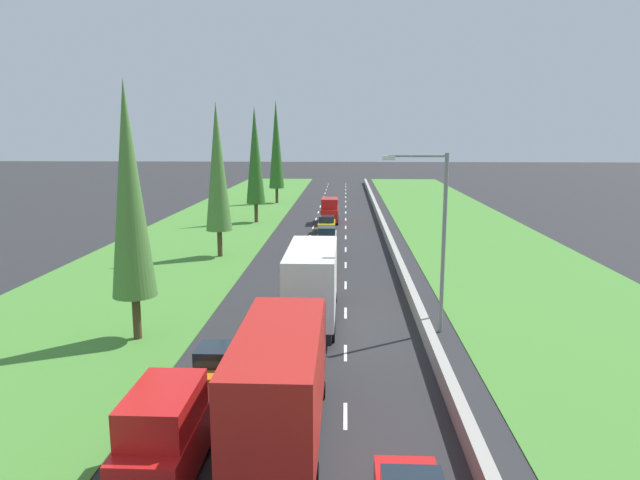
% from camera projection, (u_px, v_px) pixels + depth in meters
% --- Properties ---
extents(ground_plane, '(300.00, 300.00, 0.00)m').
position_uv_depth(ground_plane, '(329.00, 232.00, 58.92)').
color(ground_plane, '#28282B').
rests_on(ground_plane, ground).
extents(grass_verge_left, '(14.00, 140.00, 0.04)m').
position_uv_depth(grass_verge_left, '(206.00, 231.00, 59.47)').
color(grass_verge_left, '#478433').
rests_on(grass_verge_left, ground).
extents(grass_verge_right, '(14.00, 140.00, 0.04)m').
position_uv_depth(grass_verge_right, '(470.00, 233.00, 58.30)').
color(grass_verge_right, '#478433').
rests_on(grass_verge_right, ground).
extents(median_barrier, '(0.44, 120.00, 0.85)m').
position_uv_depth(median_barrier, '(385.00, 228.00, 58.60)').
color(median_barrier, '#9E9B93').
rests_on(median_barrier, ground).
extents(lane_markings, '(3.64, 116.00, 0.01)m').
position_uv_depth(lane_markings, '(329.00, 232.00, 58.92)').
color(lane_markings, white).
rests_on(lane_markings, ground).
extents(red_box_truck_centre_lane, '(2.46, 9.40, 4.18)m').
position_uv_depth(red_box_truck_centre_lane, '(283.00, 382.00, 18.17)').
color(red_box_truck_centre_lane, black).
rests_on(red_box_truck_centre_lane, ground).
extents(white_box_truck_centre_lane, '(2.46, 9.40, 4.18)m').
position_uv_depth(white_box_truck_centre_lane, '(313.00, 282.00, 30.51)').
color(white_box_truck_centre_lane, black).
rests_on(white_box_truck_centre_lane, ground).
extents(silver_hatchback_centre_lane, '(1.74, 3.90, 1.72)m').
position_uv_depth(silver_hatchback_centre_lane, '(323.00, 265.00, 40.47)').
color(silver_hatchback_centre_lane, silver).
rests_on(silver_hatchback_centre_lane, ground).
extents(green_sedan_centre_lane, '(1.82, 4.50, 1.64)m').
position_uv_depth(green_sedan_centre_lane, '(322.00, 249.00, 46.12)').
color(green_sedan_centre_lane, '#237A33').
rests_on(green_sedan_centre_lane, ground).
extents(red_van_left_lane, '(1.96, 4.90, 2.82)m').
position_uv_depth(red_van_left_lane, '(167.00, 433.00, 16.65)').
color(red_van_left_lane, red).
rests_on(red_van_left_lane, ground).
extents(silver_hatchback_centre_lane_sixth, '(1.74, 3.90, 1.72)m').
position_uv_depth(silver_hatchback_centre_lane_sixth, '(327.00, 236.00, 51.67)').
color(silver_hatchback_centre_lane_sixth, silver).
rests_on(silver_hatchback_centre_lane_sixth, ground).
extents(yellow_hatchback_centre_lane, '(1.74, 3.90, 1.72)m').
position_uv_depth(yellow_hatchback_centre_lane, '(327.00, 224.00, 58.66)').
color(yellow_hatchback_centre_lane, yellow).
rests_on(yellow_hatchback_centre_lane, ground).
extents(red_van_centre_lane, '(1.96, 4.90, 2.82)m').
position_uv_depth(red_van_centre_lane, '(330.00, 211.00, 64.72)').
color(red_van_centre_lane, red).
rests_on(red_van_centre_lane, ground).
extents(orange_hatchback_left_lane, '(1.74, 3.90, 1.72)m').
position_uv_depth(orange_hatchback_left_lane, '(219.00, 366.00, 22.89)').
color(orange_hatchback_left_lane, orange).
rests_on(orange_hatchback_left_lane, ground).
extents(poplar_tree_second, '(2.11, 2.11, 12.42)m').
position_uv_depth(poplar_tree_second, '(129.00, 191.00, 26.93)').
color(poplar_tree_second, '#4C3823').
rests_on(poplar_tree_second, ground).
extents(poplar_tree_third, '(2.11, 2.11, 12.42)m').
position_uv_depth(poplar_tree_third, '(217.00, 167.00, 45.84)').
color(poplar_tree_third, '#4C3823').
rests_on(poplar_tree_third, ground).
extents(poplar_tree_fourth, '(2.12, 2.12, 12.92)m').
position_uv_depth(poplar_tree_fourth, '(255.00, 156.00, 63.95)').
color(poplar_tree_fourth, '#4C3823').
rests_on(poplar_tree_fourth, ground).
extents(poplar_tree_fifth, '(2.17, 2.17, 14.61)m').
position_uv_depth(poplar_tree_fifth, '(276.00, 145.00, 81.98)').
color(poplar_tree_fifth, '#4C3823').
rests_on(poplar_tree_fifth, ground).
extents(street_light_mast, '(3.20, 0.28, 9.00)m').
position_uv_depth(street_light_mast, '(437.00, 230.00, 28.34)').
color(street_light_mast, gray).
rests_on(street_light_mast, ground).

